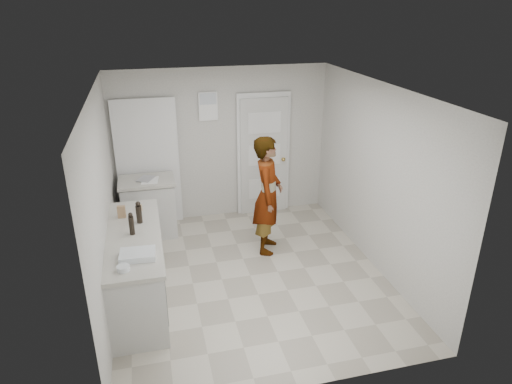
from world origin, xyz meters
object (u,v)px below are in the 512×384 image
object	(u,v)px
baking_dish	(138,255)
egg_bowl	(123,268)
oil_cruet_a	(139,213)
oil_cruet_b	(131,224)
spice_jar	(140,208)
person	(268,195)
cake_mix_box	(121,212)

from	to	relation	value
baking_dish	egg_bowl	world-z (taller)	baking_dish
oil_cruet_a	oil_cruet_b	world-z (taller)	oil_cruet_a
spice_jar	baking_dish	world-z (taller)	spice_jar
oil_cruet_a	person	bearing A→B (deg)	17.25
person	cake_mix_box	world-z (taller)	person
oil_cruet_b	oil_cruet_a	bearing A→B (deg)	73.13
oil_cruet_a	baking_dish	distance (m)	0.84
oil_cruet_b	egg_bowl	xyz separation A→B (m)	(-0.09, -0.77, -0.11)
cake_mix_box	spice_jar	distance (m)	0.29
spice_jar	egg_bowl	world-z (taller)	spice_jar
cake_mix_box	spice_jar	world-z (taller)	cake_mix_box
oil_cruet_a	egg_bowl	xyz separation A→B (m)	(-0.18, -1.06, -0.11)
cake_mix_box	person	bearing A→B (deg)	15.54
person	egg_bowl	world-z (taller)	person
person	egg_bowl	bearing A→B (deg)	150.29
spice_jar	egg_bowl	size ratio (longest dim) A/B	0.58
person	spice_jar	bearing A→B (deg)	117.01
person	cake_mix_box	size ratio (longest dim) A/B	10.85
egg_bowl	baking_dish	bearing A→B (deg)	57.22
person	oil_cruet_a	bearing A→B (deg)	128.10
person	oil_cruet_a	world-z (taller)	person
person	spice_jar	distance (m)	1.78
cake_mix_box	egg_bowl	xyz separation A→B (m)	(0.04, -1.25, -0.05)
cake_mix_box	baking_dish	bearing A→B (deg)	-74.68
person	oil_cruet_a	size ratio (longest dim) A/B	6.13
spice_jar	oil_cruet_a	bearing A→B (deg)	-92.14
baking_dish	oil_cruet_b	bearing A→B (deg)	95.59
oil_cruet_b	cake_mix_box	bearing A→B (deg)	104.71
oil_cruet_a	baking_dish	xyz separation A→B (m)	(-0.03, -0.83, -0.10)
egg_bowl	cake_mix_box	bearing A→B (deg)	91.68
person	oil_cruet_b	world-z (taller)	person
oil_cruet_a	egg_bowl	distance (m)	1.08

